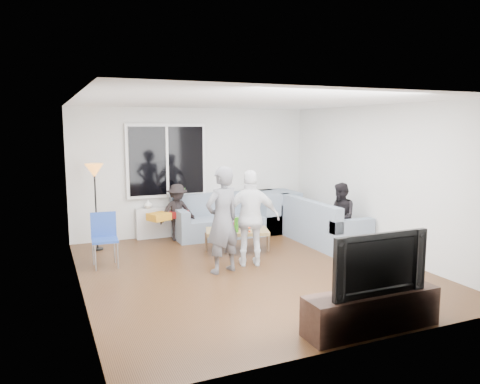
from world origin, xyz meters
name	(u,v)px	position (x,y,z in m)	size (l,w,h in m)	color
floor	(249,271)	(0.00, 0.00, -0.02)	(5.00, 5.50, 0.04)	#56351C
ceiling	(250,100)	(0.00, 0.00, 2.62)	(5.00, 5.50, 0.04)	white
wall_back	(194,171)	(0.00, 2.77, 1.30)	(5.00, 0.04, 2.60)	silver
wall_front	(366,222)	(0.00, -2.77, 1.30)	(5.00, 0.04, 2.60)	silver
wall_left	(76,198)	(-2.52, 0.00, 1.30)	(0.04, 5.50, 2.60)	silver
wall_right	(381,180)	(2.52, 0.00, 1.30)	(0.04, 5.50, 2.60)	silver
window_frame	(167,161)	(-0.60, 2.69, 1.55)	(1.62, 0.06, 1.47)	white
window_glass	(167,161)	(-0.60, 2.65, 1.55)	(1.50, 0.02, 1.35)	black
window_mullion	(167,161)	(-0.60, 2.64, 1.55)	(0.05, 0.03, 1.35)	white
radiator	(168,222)	(-0.60, 2.65, 0.31)	(1.30, 0.12, 0.62)	silver
potted_plant	(181,197)	(-0.33, 2.62, 0.81)	(0.21, 0.17, 0.38)	#3A702D
vase	(148,204)	(-1.01, 2.62, 0.70)	(0.16, 0.16, 0.17)	white
sofa_back_section	(230,215)	(0.59, 2.27, 0.42)	(2.30, 0.85, 0.85)	slate
sofa_right_section	(323,221)	(2.02, 1.00, 0.42)	(0.85, 2.00, 0.85)	slate
sofa_corner	(275,211)	(1.65, 2.27, 0.42)	(0.85, 0.85, 0.85)	slate
cushion_yellow	(159,217)	(-0.89, 2.25, 0.51)	(0.38, 0.32, 0.14)	orange
cushion_red	(179,214)	(-0.47, 2.33, 0.51)	(0.36, 0.30, 0.13)	maroon
coffee_table	(237,241)	(0.24, 1.06, 0.20)	(1.10, 0.60, 0.40)	#9B7D4B
pitcher	(234,225)	(0.19, 1.05, 0.49)	(0.17, 0.17, 0.17)	#9C1C3C
side_chair	(105,241)	(-2.05, 1.06, 0.43)	(0.40, 0.40, 0.86)	#2545A1
floor_lamp	(96,208)	(-2.05, 2.18, 0.78)	(0.32, 0.32, 1.56)	orange
player_left	(222,220)	(-0.43, 0.06, 0.82)	(0.60, 0.39, 1.64)	#54545A
player_right	(251,218)	(0.13, 0.21, 0.77)	(0.91, 0.38, 1.55)	white
spectator_right	(340,216)	(2.02, 0.45, 0.61)	(0.60, 0.46, 1.22)	black
spectator_back	(177,212)	(-0.51, 2.30, 0.56)	(0.72, 0.41, 1.12)	black
tv_console	(371,311)	(0.34, -2.50, 0.22)	(1.60, 0.40, 0.44)	#35221A
television	(374,261)	(0.34, -2.50, 0.78)	(1.19, 0.16, 0.68)	black
bottle_b	(236,225)	(0.16, 0.89, 0.53)	(0.08, 0.08, 0.26)	#31931A
bottle_a	(218,225)	(-0.10, 1.13, 0.51)	(0.07, 0.07, 0.21)	orange
bottle_c	(235,222)	(0.28, 1.24, 0.50)	(0.07, 0.07, 0.20)	black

